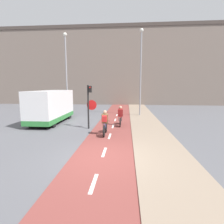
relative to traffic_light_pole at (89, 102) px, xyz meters
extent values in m
plane|color=#5B5B60|center=(1.55, -4.81, -1.85)|extent=(120.00, 120.00, 0.00)
cube|color=brown|center=(1.55, -4.81, -1.84)|extent=(2.59, 60.00, 0.02)
cube|color=white|center=(1.55, -6.81, -1.83)|extent=(0.12, 1.10, 0.00)
cube|color=white|center=(1.55, -4.31, -1.83)|extent=(0.12, 1.10, 0.00)
cube|color=white|center=(1.55, -1.81, -1.83)|extent=(0.12, 1.10, 0.00)
cube|color=white|center=(1.55, 0.69, -1.83)|extent=(0.12, 1.10, 0.00)
cube|color=white|center=(1.55, 3.19, -1.83)|extent=(0.12, 1.10, 0.00)
cube|color=white|center=(1.55, 5.69, -1.83)|extent=(0.12, 1.10, 0.00)
cube|color=gray|center=(4.04, -4.81, -1.82)|extent=(2.40, 60.00, 0.05)
cube|color=slate|center=(1.55, 18.42, 3.98)|extent=(60.00, 5.00, 11.66)
cube|color=#473D38|center=(1.55, 18.42, 10.06)|extent=(60.00, 5.20, 0.50)
cylinder|color=black|center=(-0.09, 0.00, -0.36)|extent=(0.11, 0.11, 2.97)
cube|color=black|center=(0.07, 0.00, 0.85)|extent=(0.20, 0.20, 0.44)
sphere|color=red|center=(0.07, -0.11, 0.96)|extent=(0.09, 0.09, 0.09)
cone|color=red|center=(0.15, 0.00, -0.21)|extent=(0.67, 0.01, 0.67)
cone|color=silver|center=(0.15, 0.00, -0.21)|extent=(0.60, 0.02, 0.60)
cylinder|color=gray|center=(-3.35, 5.28, 1.96)|extent=(0.14, 0.14, 7.61)
sphere|color=silver|center=(-3.35, 5.28, 5.87)|extent=(0.36, 0.36, 0.36)
cylinder|color=gray|center=(3.82, 5.71, 2.12)|extent=(0.14, 0.14, 7.93)
sphere|color=silver|center=(3.82, 5.71, 6.20)|extent=(0.36, 0.36, 0.36)
cylinder|color=black|center=(1.23, -1.97, -1.52)|extent=(0.07, 0.66, 0.66)
cylinder|color=black|center=(1.23, -0.96, -1.52)|extent=(0.07, 0.66, 0.66)
cylinder|color=navy|center=(1.23, -1.27, -1.34)|extent=(0.04, 0.65, 0.41)
cylinder|color=navy|center=(1.23, -1.74, -1.33)|extent=(0.04, 0.33, 0.44)
cylinder|color=navy|center=(1.23, -1.43, -1.14)|extent=(0.04, 0.94, 0.07)
cylinder|color=navy|center=(1.23, -1.78, -1.52)|extent=(0.04, 0.39, 0.05)
cylinder|color=black|center=(1.23, -0.96, -1.10)|extent=(0.46, 0.03, 0.03)
cube|color=brown|center=(1.23, -1.54, -0.84)|extent=(0.36, 0.31, 0.59)
sphere|color=tan|center=(1.23, -1.50, -0.46)|extent=(0.22, 0.22, 0.22)
cylinder|color=#232328|center=(1.13, -1.57, -1.28)|extent=(0.04, 0.07, 0.42)
cylinder|color=#232328|center=(1.33, -1.57, -1.28)|extent=(0.04, 0.07, 0.42)
cube|color=red|center=(1.23, -1.72, -0.82)|extent=(0.28, 0.23, 0.39)
cylinder|color=black|center=(2.06, 0.61, -1.53)|extent=(0.07, 0.64, 0.64)
cylinder|color=black|center=(2.06, 1.59, -1.53)|extent=(0.07, 0.64, 0.64)
cylinder|color=maroon|center=(2.06, 1.29, -1.36)|extent=(0.04, 0.62, 0.40)
cylinder|color=maroon|center=(2.06, 0.84, -1.35)|extent=(0.04, 0.32, 0.42)
cylinder|color=maroon|center=(2.06, 1.14, -1.16)|extent=(0.04, 0.90, 0.07)
cylinder|color=maroon|center=(2.06, 0.80, -1.54)|extent=(0.04, 0.37, 0.05)
cylinder|color=black|center=(2.06, 1.59, -1.13)|extent=(0.46, 0.03, 0.03)
cube|color=maroon|center=(2.06, 1.04, -0.87)|extent=(0.36, 0.31, 0.59)
sphere|color=tan|center=(2.06, 1.08, -0.49)|extent=(0.22, 0.22, 0.22)
cylinder|color=#232328|center=(1.96, 1.00, -1.30)|extent=(0.04, 0.07, 0.40)
cylinder|color=#232328|center=(2.16, 1.00, -1.30)|extent=(0.04, 0.07, 0.40)
cube|color=white|center=(-3.50, 1.84, -0.45)|extent=(1.92, 5.27, 2.31)
cube|color=#33843D|center=(-3.50, 1.84, -1.42)|extent=(1.93, 5.28, 0.36)
cube|color=black|center=(-3.50, 4.45, -0.05)|extent=(1.73, 0.04, 0.70)
cylinder|color=black|center=(-4.37, 3.55, -1.50)|extent=(0.18, 0.70, 0.70)
cylinder|color=black|center=(-2.64, 3.55, -1.50)|extent=(0.18, 0.70, 0.70)
cylinder|color=black|center=(-4.37, 0.13, -1.50)|extent=(0.18, 0.70, 0.70)
cylinder|color=black|center=(-2.64, 0.13, -1.50)|extent=(0.18, 0.70, 0.70)
camera|label=1|loc=(2.49, -11.59, 1.04)|focal=28.00mm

